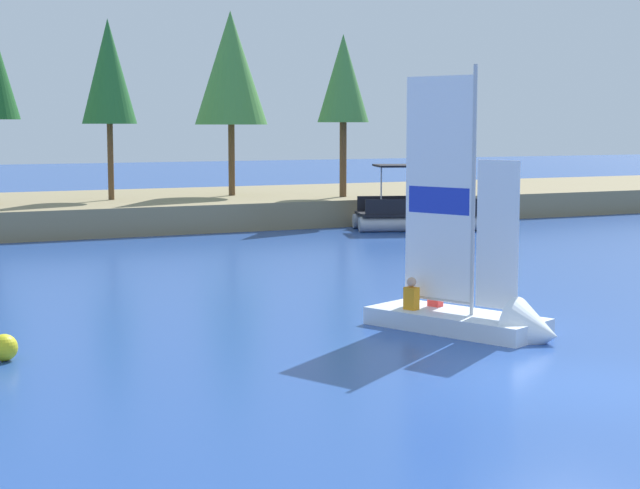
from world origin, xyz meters
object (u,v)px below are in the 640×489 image
Objects in this scene: shoreline_tree_midright at (231,68)px; wooden_dock at (418,223)px; shoreline_tree_centre at (109,72)px; sailboat at (486,314)px; pontoon_boat at (418,214)px; shoreline_tree_right at (343,79)px; channel_buoy at (4,348)px.

wooden_dock is (5.60, -6.55, -6.41)m from shoreline_tree_midright.
sailboat is (1.23, -25.33, -5.91)m from shoreline_tree_centre.
pontoon_boat is at bearing -52.30° from shoreline_tree_midright.
shoreline_tree_right is at bearing 125.92° from pontoon_boat.
pontoon_boat is (-0.25, -0.38, 0.42)m from wooden_dock.
pontoon_boat is (9.58, 18.77, 0.22)m from sailboat.
pontoon_boat is at bearing -72.16° from shoreline_tree_right.
shoreline_tree_centre reaches higher than pontoon_boat.
shoreline_tree_centre is 15.18× the size of channel_buoy.
shoreline_tree_right reaches higher than wooden_dock.
shoreline_tree_midright is 1.47× the size of pontoon_boat.
shoreline_tree_right is 27.96m from channel_buoy.
shoreline_tree_midright is 28.14m from channel_buoy.
shoreline_tree_right is 1.18× the size of sailboat.
shoreline_tree_midright is at bearing 60.88° from channel_buoy.
channel_buoy is at bearing -108.49° from shoreline_tree_centre.
shoreline_tree_midright reaches higher than channel_buoy.
pontoon_boat is (10.81, -6.56, -5.69)m from shoreline_tree_centre.
shoreline_tree_centre is at bearing 150.79° from wooden_dock.
shoreline_tree_right is (4.04, -2.84, -0.52)m from shoreline_tree_midright.
shoreline_tree_right is at bearing 137.09° from sailboat.
shoreline_tree_right is at bearing 50.54° from channel_buoy.
wooden_dock is at bearing 129.79° from sailboat.
channel_buoy is (-18.69, -17.01, -0.40)m from pontoon_boat.
wooden_dock is 0.62m from pontoon_boat.
wooden_dock is 9.09× the size of channel_buoy.
shoreline_tree_centre is 1.36× the size of pontoon_boat.
shoreline_tree_midright reaches higher than sailboat.
shoreline_tree_right reaches higher than pontoon_boat.
shoreline_tree_centre is 1.26× the size of sailboat.
shoreline_tree_midright is 1.80× the size of wooden_dock.
sailboat is 21.08m from pontoon_boat.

